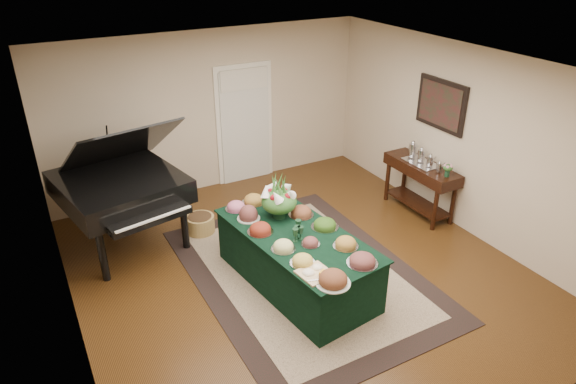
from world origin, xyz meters
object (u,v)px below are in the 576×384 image
buffet_table (296,259)px  mahogany_sideboard (421,175)px  floral_centerpiece (279,197)px  grand_piano (120,186)px

buffet_table → mahogany_sideboard: (2.66, 0.73, 0.27)m
floral_centerpiece → buffet_table: bearing=-91.5°
buffet_table → grand_piano: (-1.65, 2.00, 0.56)m
grand_piano → buffet_table: bearing=-50.4°
buffet_table → grand_piano: bearing=129.6°
buffet_table → grand_piano: 2.65m
buffet_table → floral_centerpiece: size_ratio=4.96×
floral_centerpiece → mahogany_sideboard: size_ratio=0.36×
buffet_table → floral_centerpiece: 0.81m
buffet_table → grand_piano: size_ratio=1.15×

